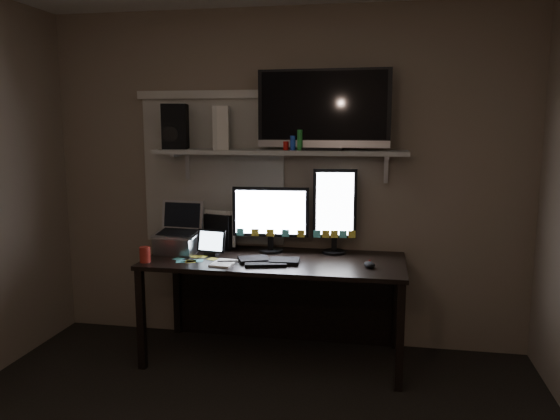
% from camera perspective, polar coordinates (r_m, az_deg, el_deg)
% --- Properties ---
extents(back_wall, '(3.60, 0.00, 3.60)m').
position_cam_1_polar(back_wall, '(4.10, 0.43, 3.21)').
color(back_wall, '#756554').
rests_on(back_wall, floor).
extents(window_blinds, '(1.10, 0.02, 1.10)m').
position_cam_1_polar(window_blinds, '(4.21, -7.00, 3.98)').
color(window_blinds, '#B7B2A4').
rests_on(window_blinds, back_wall).
extents(desk, '(1.80, 0.75, 0.73)m').
position_cam_1_polar(desk, '(3.99, -0.21, -7.16)').
color(desk, black).
rests_on(desk, floor).
extents(wall_shelf, '(1.80, 0.35, 0.03)m').
position_cam_1_polar(wall_shelf, '(3.91, -0.01, 6.09)').
color(wall_shelf, '#9FA09B').
rests_on(wall_shelf, back_wall).
extents(monitor_landscape, '(0.56, 0.09, 0.49)m').
position_cam_1_polar(monitor_landscape, '(3.98, -0.99, -0.95)').
color(monitor_landscape, black).
rests_on(monitor_landscape, desk).
extents(monitor_portrait, '(0.32, 0.09, 0.63)m').
position_cam_1_polar(monitor_portrait, '(3.95, 5.73, -0.09)').
color(monitor_portrait, black).
rests_on(monitor_portrait, desk).
extents(keyboard, '(0.45, 0.26, 0.03)m').
position_cam_1_polar(keyboard, '(3.73, -1.16, -5.29)').
color(keyboard, black).
rests_on(keyboard, desk).
extents(mouse, '(0.10, 0.12, 0.04)m').
position_cam_1_polar(mouse, '(3.65, 9.33, -5.64)').
color(mouse, black).
rests_on(mouse, desk).
extents(notepad, '(0.16, 0.21, 0.01)m').
position_cam_1_polar(notepad, '(3.71, -5.91, -5.53)').
color(notepad, white).
rests_on(notepad, desk).
extents(tablet, '(0.23, 0.12, 0.19)m').
position_cam_1_polar(tablet, '(3.94, -7.15, -3.38)').
color(tablet, black).
rests_on(tablet, desk).
extents(file_sorter, '(0.24, 0.17, 0.28)m').
position_cam_1_polar(file_sorter, '(4.14, -6.30, -2.09)').
color(file_sorter, black).
rests_on(file_sorter, desk).
extents(laptop, '(0.34, 0.29, 0.36)m').
position_cam_1_polar(laptop, '(4.03, -10.68, -1.92)').
color(laptop, '#ADADB1').
rests_on(laptop, desk).
extents(cup, '(0.09, 0.09, 0.11)m').
position_cam_1_polar(cup, '(3.84, -13.93, -4.54)').
color(cup, maroon).
rests_on(cup, desk).
extents(sticky_notes, '(0.31, 0.25, 0.00)m').
position_cam_1_polar(sticky_notes, '(3.87, -9.02, -5.05)').
color(sticky_notes, gold).
rests_on(sticky_notes, desk).
extents(tv, '(0.94, 0.21, 0.56)m').
position_cam_1_polar(tv, '(3.87, 4.57, 10.38)').
color(tv, black).
rests_on(tv, wall_shelf).
extents(game_console, '(0.14, 0.27, 0.31)m').
position_cam_1_polar(game_console, '(4.00, -5.92, 8.53)').
color(game_console, '#BBB5A8').
rests_on(game_console, wall_shelf).
extents(speaker, '(0.23, 0.25, 0.33)m').
position_cam_1_polar(speaker, '(4.14, -10.87, 8.56)').
color(speaker, black).
rests_on(speaker, wall_shelf).
extents(bottles, '(0.23, 0.12, 0.15)m').
position_cam_1_polar(bottles, '(3.86, 1.34, 7.35)').
color(bottles, '#A50F0C').
rests_on(bottles, wall_shelf).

